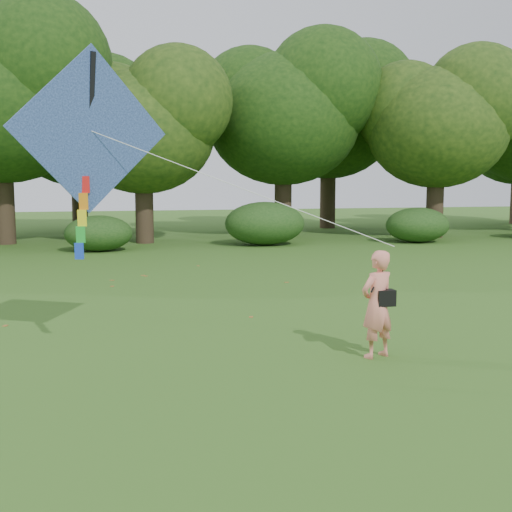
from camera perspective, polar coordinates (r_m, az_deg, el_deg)
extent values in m
plane|color=#265114|center=(10.17, 9.63, -9.55)|extent=(100.00, 100.00, 0.00)
imported|color=#F28572|center=(10.44, 10.72, -4.23)|extent=(0.74, 0.62, 1.74)
cube|color=black|center=(10.45, 11.40, -3.66)|extent=(0.30, 0.20, 0.26)
cylinder|color=black|center=(10.33, 10.87, -1.88)|extent=(0.33, 0.14, 0.47)
cube|color=#2633A5|center=(10.37, -14.55, 10.75)|extent=(2.40, 0.99, 2.56)
cube|color=black|center=(10.40, -14.54, 10.74)|extent=(0.26, 0.39, 2.34)
cylinder|color=white|center=(10.05, -1.05, 5.95)|extent=(4.64, 1.08, 1.82)
cube|color=red|center=(10.37, -14.96, 6.16)|extent=(0.14, 0.06, 0.26)
cube|color=orange|center=(10.37, -15.08, 4.72)|extent=(0.14, 0.06, 0.26)
cube|color=yellow|center=(10.38, -15.20, 3.28)|extent=(0.14, 0.06, 0.26)
cube|color=green|center=(10.40, -15.32, 1.85)|extent=(0.14, 0.06, 0.26)
cube|color=blue|center=(10.43, -15.44, 0.42)|extent=(0.14, 0.06, 0.26)
cylinder|color=#3A2D1E|center=(30.24, -21.49, 4.63)|extent=(0.88, 0.88, 3.85)
cylinder|color=#3A2D1E|center=(29.04, -9.89, 4.24)|extent=(0.80, 0.80, 3.15)
ellipsoid|color=#1E3F11|center=(29.08, -10.03, 10.82)|extent=(6.40, 6.40, 5.44)
cylinder|color=#3A2D1E|center=(32.21, 2.42, 5.06)|extent=(0.86, 0.86, 3.67)
ellipsoid|color=#1E3F11|center=(32.33, 2.46, 12.03)|extent=(7.60, 7.60, 6.46)
cylinder|color=#3A2D1E|center=(32.61, 15.62, 4.62)|extent=(0.83, 0.83, 3.43)
ellipsoid|color=#1E3F11|center=(32.68, 15.82, 10.91)|extent=(6.80, 6.80, 5.78)
cylinder|color=#3A2D1E|center=(36.48, -15.41, 4.89)|extent=(0.84, 0.84, 3.50)
ellipsoid|color=#1E3F11|center=(36.55, -15.60, 10.66)|extent=(7.00, 7.00, 5.95)
cylinder|color=#3A2D1E|center=(37.73, 6.40, 5.55)|extent=(0.90, 0.90, 4.02)
ellipsoid|color=#1E3F11|center=(37.86, 6.48, 11.85)|extent=(7.80, 7.80, 6.63)
ellipsoid|color=#264919|center=(26.13, -13.81, 1.97)|extent=(2.66, 2.09, 1.42)
ellipsoid|color=#264919|center=(27.78, 0.78, 2.91)|extent=(3.50, 2.75, 1.88)
ellipsoid|color=#264919|center=(29.86, 14.17, 2.69)|extent=(2.94, 2.31, 1.58)
cube|color=brown|center=(17.81, 2.73, -2.35)|extent=(0.13, 0.10, 0.01)
cube|color=brown|center=(18.61, -12.67, -2.11)|extent=(0.14, 0.13, 0.01)
cube|color=brown|center=(13.38, -0.44, -5.44)|extent=(0.11, 0.14, 0.01)
cube|color=brown|center=(17.56, -12.67, -2.64)|extent=(0.12, 0.14, 0.01)
cube|color=brown|center=(21.25, -5.17, -0.87)|extent=(0.09, 0.13, 0.01)
cube|color=brown|center=(13.52, -21.39, -5.79)|extent=(0.10, 0.13, 0.01)
cube|color=brown|center=(19.21, -9.77, -1.77)|extent=(0.14, 0.14, 0.01)
cube|color=brown|center=(19.35, -10.02, -1.71)|extent=(0.13, 0.10, 0.01)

